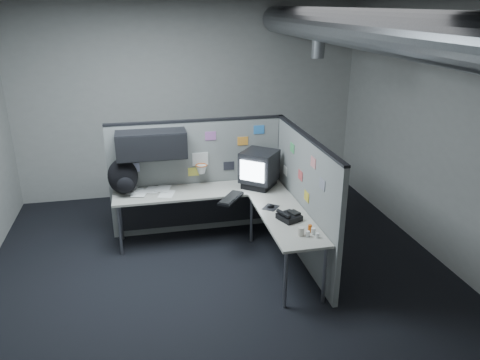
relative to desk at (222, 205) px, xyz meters
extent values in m
cube|color=black|center=(-0.15, -0.70, -0.62)|extent=(5.60, 5.60, 0.01)
cube|color=#9E9E99|center=(-0.15, 2.10, 0.99)|extent=(5.60, 0.01, 3.20)
cube|color=#9E9E99|center=(-0.15, -3.51, 0.99)|extent=(5.60, 0.01, 3.20)
cube|color=#9E9E99|center=(2.66, -0.70, 0.99)|extent=(0.01, 5.60, 3.20)
cylinder|color=slate|center=(1.25, -0.70, 2.24)|extent=(0.40, 5.49, 0.40)
cylinder|color=slate|center=(1.25, 0.10, 1.99)|extent=(0.16, 0.16, 0.30)
cube|color=slate|center=(-0.23, 0.60, 0.19)|extent=(2.43, 0.06, 1.60)
cube|color=black|center=(-0.23, 0.60, 1.00)|extent=(2.43, 0.07, 0.03)
cube|color=black|center=(0.95, 0.60, 0.19)|extent=(0.07, 0.07, 1.60)
cube|color=black|center=(-0.85, 0.40, 0.76)|extent=(0.90, 0.35, 0.35)
cube|color=black|center=(-0.85, 0.22, 0.76)|extent=(0.90, 0.02, 0.33)
cube|color=silver|center=(-0.20, 0.56, 0.47)|extent=(0.22, 0.02, 0.18)
torus|color=#D85914|center=(-0.20, 0.47, 0.41)|extent=(0.16, 0.16, 0.01)
cone|color=white|center=(-0.20, 0.47, 0.35)|extent=(0.14, 0.14, 0.11)
cube|color=silver|center=(-1.10, 0.56, 0.41)|extent=(0.15, 0.01, 0.12)
cube|color=#B266B2|center=(-0.05, 0.56, 0.79)|extent=(0.15, 0.01, 0.12)
cube|color=#26262D|center=(0.20, 0.56, 0.34)|extent=(0.15, 0.01, 0.12)
cube|color=orange|center=(0.40, 0.56, 0.69)|extent=(0.15, 0.01, 0.12)
cube|color=#337FCC|center=(0.63, 0.56, 0.84)|extent=(0.15, 0.01, 0.12)
cube|color=#E5D84C|center=(-0.30, 0.56, 0.29)|extent=(0.15, 0.01, 0.12)
cube|color=slate|center=(0.95, -0.49, 0.19)|extent=(0.06, 2.23, 1.60)
cube|color=black|center=(0.95, -0.49, 1.00)|extent=(0.07, 2.23, 0.03)
cube|color=#4CB266|center=(0.92, -0.05, 0.74)|extent=(0.01, 0.15, 0.12)
cube|color=#CC4C4C|center=(0.92, -0.40, 0.49)|extent=(0.01, 0.15, 0.12)
cube|color=#D87F7F|center=(0.92, -0.80, 0.79)|extent=(0.01, 0.15, 0.12)
cube|color=silver|center=(0.92, 0.20, 0.34)|extent=(0.01, 0.15, 0.12)
cube|color=gray|center=(0.92, -1.10, 0.64)|extent=(0.01, 0.15, 0.12)
cube|color=gold|center=(0.92, -0.65, 0.31)|extent=(0.01, 0.15, 0.12)
cube|color=#A6A296|center=(-0.25, 0.28, 0.10)|extent=(2.30, 0.56, 0.03)
cube|color=#A6A296|center=(0.63, -0.78, 0.10)|extent=(0.56, 1.55, 0.03)
cube|color=black|center=(-0.25, 0.50, -0.21)|extent=(2.18, 0.02, 0.55)
cylinder|color=gray|center=(-1.33, 0.06, -0.26)|extent=(0.04, 0.04, 0.70)
cylinder|color=gray|center=(-1.33, 0.50, -0.26)|extent=(0.04, 0.04, 0.70)
cylinder|color=gray|center=(0.41, 0.06, -0.26)|extent=(0.04, 0.04, 0.70)
cylinder|color=gray|center=(0.41, -1.48, -0.26)|extent=(0.04, 0.04, 0.70)
cylinder|color=gray|center=(0.85, -1.48, -0.26)|extent=(0.04, 0.04, 0.70)
cube|color=black|center=(0.57, 0.26, 0.16)|extent=(0.55, 0.55, 0.08)
cube|color=black|center=(0.57, 0.26, 0.41)|extent=(0.62, 0.62, 0.42)
cube|color=white|center=(0.42, 0.08, 0.41)|extent=(0.28, 0.22, 0.27)
cube|color=black|center=(0.10, -0.12, 0.13)|extent=(0.41, 0.49, 0.03)
cube|color=black|center=(0.10, -0.12, 0.15)|extent=(0.37, 0.44, 0.01)
cube|color=black|center=(0.53, -0.47, 0.12)|extent=(0.25, 0.25, 0.01)
ellipsoid|color=black|center=(0.53, -0.47, 0.14)|extent=(0.10, 0.07, 0.04)
cube|color=black|center=(0.64, -0.84, 0.15)|extent=(0.29, 0.31, 0.07)
cylinder|color=black|center=(0.57, -0.86, 0.21)|extent=(0.13, 0.22, 0.05)
cube|color=black|center=(0.71, -0.83, 0.19)|extent=(0.14, 0.16, 0.02)
cylinder|color=silver|center=(0.79, -1.25, 0.15)|extent=(0.06, 0.06, 0.08)
cylinder|color=silver|center=(0.71, -1.29, 0.15)|extent=(0.05, 0.05, 0.06)
cylinder|color=silver|center=(0.80, -1.33, 0.14)|extent=(0.05, 0.05, 0.05)
cylinder|color=#D85914|center=(0.77, -1.19, 0.16)|extent=(0.05, 0.05, 0.09)
cylinder|color=beige|center=(0.65, -1.25, 0.17)|extent=(0.08, 0.08, 0.10)
cube|color=white|center=(-0.70, 0.24, 0.12)|extent=(0.26, 0.31, 0.00)
cube|color=white|center=(-0.87, 0.43, 0.12)|extent=(0.25, 0.31, 0.00)
cube|color=white|center=(-1.11, 0.41, 0.12)|extent=(0.25, 0.30, 0.00)
cube|color=white|center=(-0.73, 0.44, 0.13)|extent=(0.25, 0.31, 0.00)
cube|color=white|center=(-1.04, 0.32, 0.13)|extent=(0.25, 0.31, 0.00)
cube|color=white|center=(-1.16, 0.54, 0.13)|extent=(0.26, 0.31, 0.00)
ellipsoid|color=black|center=(-1.24, 0.39, 0.36)|extent=(0.43, 0.34, 0.48)
ellipsoid|color=black|center=(-1.22, 0.23, 0.29)|extent=(0.23, 0.15, 0.21)
camera|label=1|loc=(-0.96, -5.53, 2.49)|focal=35.00mm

